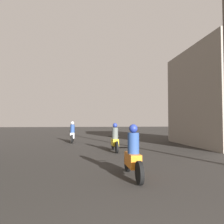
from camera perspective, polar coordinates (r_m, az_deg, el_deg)
The scene contains 4 objects.
motorcycle_orange at distance 6.30m, azimuth 5.47°, elevation -11.38°, with size 0.60×2.07×1.50m.
motorcycle_yellow at distance 11.57m, azimuth 0.74°, elevation -7.30°, with size 0.60×1.96×1.49m.
motorcycle_silver at distance 16.59m, azimuth -10.29°, elevation -5.67°, with size 0.60×1.98×1.56m.
building_right_near at distance 16.17m, azimuth 26.62°, elevation 3.48°, with size 4.58×6.85×6.34m.
Camera 1 is at (-0.75, -0.58, 1.58)m, focal length 35.00 mm.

